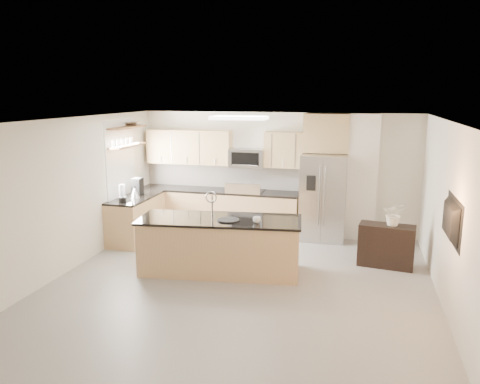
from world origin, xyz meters
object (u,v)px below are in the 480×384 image
(microwave, at_px, (247,158))
(credenza, at_px, (386,246))
(cup, at_px, (257,220))
(flower_vase, at_px, (395,208))
(kettle, at_px, (135,193))
(bowl, at_px, (133,123))
(range, at_px, (246,211))
(blender, at_px, (122,195))
(television, at_px, (447,220))
(coffee_maker, at_px, (137,187))
(refrigerator, at_px, (323,197))
(island, at_px, (220,245))
(platter, at_px, (228,220))

(microwave, bearing_deg, credenza, -27.47)
(cup, xyz_separation_m, flower_vase, (2.18, 1.07, 0.07))
(kettle, distance_m, bowl, 1.46)
(range, xyz_separation_m, flower_vase, (2.97, -1.38, 0.59))
(blender, height_order, television, television)
(coffee_maker, distance_m, bowl, 1.33)
(refrigerator, relative_size, island, 0.63)
(blender, bearing_deg, microwave, 39.75)
(microwave, relative_size, bowl, 1.84)
(credenza, xyz_separation_m, cup, (-2.09, -1.08, 0.61))
(refrigerator, distance_m, platter, 2.75)
(credenza, xyz_separation_m, coffee_maker, (-4.98, 0.46, 0.71))
(refrigerator, distance_m, television, 3.62)
(microwave, relative_size, platter, 2.05)
(television, bearing_deg, flower_vase, 17.13)
(blender, distance_m, kettle, 0.43)
(refrigerator, xyz_separation_m, platter, (-1.36, -2.39, 0.06))
(island, distance_m, credenza, 2.92)
(television, bearing_deg, cup, 76.31)
(island, distance_m, coffee_maker, 2.72)
(coffee_maker, distance_m, television, 6.03)
(microwave, height_order, flower_vase, microwave)
(coffee_maker, bearing_deg, credenza, -5.24)
(platter, bearing_deg, range, 97.06)
(flower_vase, bearing_deg, refrigerator, 134.50)
(island, distance_m, television, 3.58)
(microwave, relative_size, television, 0.71)
(credenza, bearing_deg, platter, -150.15)
(credenza, bearing_deg, cup, -145.05)
(island, distance_m, bowl, 3.48)
(island, relative_size, credenza, 2.99)
(kettle, height_order, coffee_maker, coffee_maker)
(refrigerator, distance_m, cup, 2.57)
(blender, height_order, coffee_maker, coffee_maker)
(range, relative_size, blender, 3.24)
(credenza, distance_m, platter, 2.85)
(cup, distance_m, bowl, 3.79)
(microwave, xyz_separation_m, island, (0.13, -2.47, -1.16))
(kettle, bearing_deg, flower_vase, -2.36)
(platter, bearing_deg, kettle, 151.65)
(coffee_maker, bearing_deg, island, -32.78)
(cup, bearing_deg, platter, 177.03)
(blender, bearing_deg, flower_vase, 2.47)
(bowl, relative_size, television, 0.38)
(microwave, relative_size, blender, 2.16)
(blender, xyz_separation_m, flower_vase, (5.05, 0.22, -0.01))
(cup, height_order, flower_vase, flower_vase)
(kettle, bearing_deg, coffee_maker, 105.03)
(range, relative_size, credenza, 1.21)
(blender, distance_m, flower_vase, 5.05)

